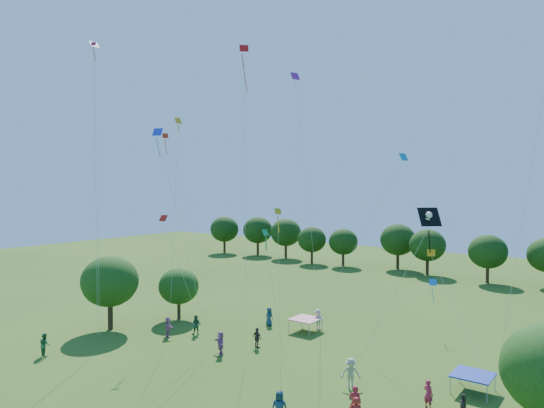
# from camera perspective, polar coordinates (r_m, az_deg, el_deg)

# --- Properties ---
(near_tree_west) EXTENTS (4.77, 4.77, 6.26)m
(near_tree_west) POSITION_cam_1_polar(r_m,az_deg,el_deg) (43.66, -18.53, -8.62)
(near_tree_west) COLOR #422B19
(near_tree_west) RESTS_ON ground
(near_tree_north) EXTENTS (3.65, 3.65, 4.68)m
(near_tree_north) POSITION_cam_1_polar(r_m,az_deg,el_deg) (45.59, -10.92, -9.46)
(near_tree_north) COLOR #422B19
(near_tree_north) RESTS_ON ground
(treeline) EXTENTS (88.01, 8.77, 6.77)m
(treeline) POSITION_cam_1_polar(r_m,az_deg,el_deg) (69.61, 19.48, -4.68)
(treeline) COLOR #422B19
(treeline) RESTS_ON ground
(tent_red_stripe) EXTENTS (2.20, 2.20, 1.10)m
(tent_red_stripe) POSITION_cam_1_polar(r_m,az_deg,el_deg) (41.67, 3.96, -13.35)
(tent_red_stripe) COLOR #BC1634
(tent_red_stripe) RESTS_ON ground
(tent_blue) EXTENTS (2.20, 2.20, 1.10)m
(tent_blue) POSITION_cam_1_polar(r_m,az_deg,el_deg) (32.39, 22.57, -18.09)
(tent_blue) COLOR #1831A0
(tent_blue) RESTS_ON ground
(crowd_person_0) EXTENTS (0.84, 0.62, 1.52)m
(crowd_person_0) POSITION_cam_1_polar(r_m,az_deg,el_deg) (31.72, 28.21, -19.14)
(crowd_person_0) COLOR #1A354C
(crowd_person_0) RESTS_ON ground
(crowd_person_2) EXTENTS (0.91, 0.77, 1.62)m
(crowd_person_2) POSITION_cam_1_polar(r_m,az_deg,el_deg) (41.14, -8.88, -13.91)
(crowd_person_2) COLOR #204C33
(crowd_person_2) RESTS_ON ground
(crowd_person_3) EXTENTS (1.14, 0.53, 1.73)m
(crowd_person_3) POSITION_cam_1_polar(r_m,az_deg,el_deg) (42.32, 5.43, -13.36)
(crowd_person_3) COLOR beige
(crowd_person_3) RESTS_ON ground
(crowd_person_4) EXTENTS (0.96, 0.56, 1.54)m
(crowd_person_4) POSITION_cam_1_polar(r_m,az_deg,el_deg) (37.63, -1.76, -15.48)
(crowd_person_4) COLOR #39302E
(crowd_person_4) RESTS_ON ground
(crowd_person_5) EXTENTS (1.59, 1.16, 1.61)m
(crowd_person_5) POSITION_cam_1_polar(r_m,az_deg,el_deg) (41.12, -12.13, -13.94)
(crowd_person_5) COLOR #AE6595
(crowd_person_5) RESTS_ON ground
(crowd_person_6) EXTENTS (0.96, 0.73, 1.72)m
(crowd_person_6) POSITION_cam_1_polar(r_m,az_deg,el_deg) (26.72, 0.89, -22.82)
(crowd_person_6) COLOR navy
(crowd_person_6) RESTS_ON ground
(crowd_person_7) EXTENTS (0.77, 0.67, 1.75)m
(crowd_person_7) POSITION_cam_1_polar(r_m,az_deg,el_deg) (27.57, 9.75, -22.00)
(crowd_person_7) COLOR maroon
(crowd_person_7) RESTS_ON ground
(crowd_person_8) EXTENTS (0.87, 0.55, 1.64)m
(crowd_person_8) POSITION_cam_1_polar(r_m,az_deg,el_deg) (39.50, -25.18, -14.74)
(crowd_person_8) COLOR #2B6536
(crowd_person_8) RESTS_ON ground
(crowd_person_9) EXTENTS (1.30, 1.13, 1.84)m
(crowd_person_9) POSITION_cam_1_polar(r_m,az_deg,el_deg) (31.07, 9.26, -19.07)
(crowd_person_9) COLOR #A29F82
(crowd_person_9) RESTS_ON ground
(crowd_person_11) EXTENTS (1.64, 1.27, 1.68)m
(crowd_person_11) POSITION_cam_1_polar(r_m,az_deg,el_deg) (36.45, -6.09, -15.96)
(crowd_person_11) COLOR #985893
(crowd_person_11) RESTS_ON ground
(crowd_person_12) EXTENTS (0.80, 0.45, 1.59)m
(crowd_person_12) POSITION_cam_1_polar(r_m,az_deg,el_deg) (43.27, -0.33, -13.10)
(crowd_person_12) COLOR navy
(crowd_person_12) RESTS_ON ground
(crowd_person_13) EXTENTS (0.67, 0.53, 1.57)m
(crowd_person_13) POSITION_cam_1_polar(r_m,az_deg,el_deg) (29.64, 17.92, -20.50)
(crowd_person_13) COLOR #9D1C3D
(crowd_person_13) RESTS_ON ground
(pirate_kite) EXTENTS (4.82, 1.19, 9.72)m
(pirate_kite) POSITION_cam_1_polar(r_m,az_deg,el_deg) (26.21, 17.84, -1.78)
(pirate_kite) COLOR black
(red_high_kite) EXTENTS (4.02, 4.62, 22.03)m
(red_high_kite) POSITION_cam_1_polar(r_m,az_deg,el_deg) (38.30, -3.27, 12.26)
(red_high_kite) COLOR red
(small_kite_0) EXTENTS (1.01, 3.35, 8.87)m
(small_kite_0) POSITION_cam_1_polar(r_m,az_deg,el_deg) (34.21, -11.81, -4.20)
(small_kite_0) COLOR #BB160B
(small_kite_1) EXTENTS (5.05, 4.36, 6.76)m
(small_kite_1) POSITION_cam_1_polar(r_m,az_deg,el_deg) (32.10, 19.28, -7.95)
(small_kite_1) COLOR orange
(small_kite_2) EXTENTS (1.64, 2.53, 9.40)m
(small_kite_2) POSITION_cam_1_polar(r_m,az_deg,el_deg) (31.97, 0.76, -4.21)
(small_kite_2) COLOR gold
(small_kite_3) EXTENTS (0.49, 2.55, 8.52)m
(small_kite_3) POSITION_cam_1_polar(r_m,az_deg,el_deg) (26.52, -0.23, -7.41)
(small_kite_3) COLOR #188849
(small_kite_4) EXTENTS (1.13, 4.14, 14.69)m
(small_kite_4) POSITION_cam_1_polar(r_m,az_deg,el_deg) (33.37, -12.30, 3.82)
(small_kite_4) COLOR #1535D2
(small_kite_5) EXTENTS (0.61, 4.62, 19.81)m
(small_kite_5) POSITION_cam_1_polar(r_m,az_deg,el_deg) (39.47, 3.34, 9.11)
(small_kite_5) COLOR #8E178A
(small_kite_6) EXTENTS (3.30, 2.24, 22.20)m
(small_kite_6) POSITION_cam_1_polar(r_m,az_deg,el_deg) (40.53, -20.07, 11.26)
(small_kite_6) COLOR white
(small_kite_7) EXTENTS (8.63, 2.52, 13.24)m
(small_kite_7) POSITION_cam_1_polar(r_m,az_deg,el_deg) (37.32, 13.16, 1.48)
(small_kite_7) COLOR #0B7BB3
(small_kite_8) EXTENTS (2.67, 1.80, 22.00)m
(small_kite_8) POSITION_cam_1_polar(r_m,az_deg,el_deg) (39.47, -20.12, 7.65)
(small_kite_8) COLOR red
(small_kite_9) EXTENTS (6.79, 0.57, 15.57)m
(small_kite_9) POSITION_cam_1_polar(r_m,az_deg,el_deg) (43.28, -11.15, 3.36)
(small_kite_9) COLOR red
(small_kite_10) EXTENTS (0.33, 1.31, 16.22)m
(small_kite_10) POSITION_cam_1_polar(r_m,az_deg,el_deg) (38.69, -11.19, 4.54)
(small_kite_10) COLOR #FF9E16
(small_kite_11) EXTENTS (1.99, 5.20, 19.57)m
(small_kite_11) POSITION_cam_1_polar(r_m,az_deg,el_deg) (30.86, 28.64, 6.73)
(small_kite_11) COLOR #2A971B
(small_kite_12) EXTENTS (9.25, 3.36, 3.29)m
(small_kite_12) POSITION_cam_1_polar(r_m,az_deg,el_deg) (41.98, 16.64, -9.50)
(small_kite_12) COLOR blue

